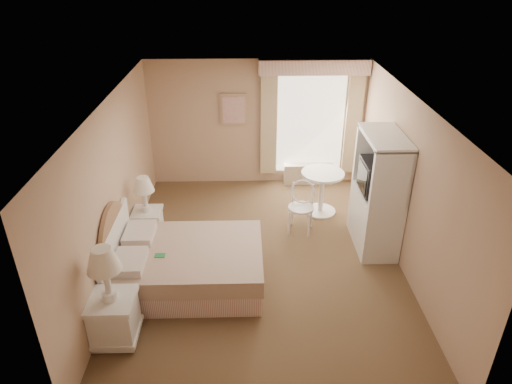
{
  "coord_description": "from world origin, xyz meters",
  "views": [
    {
      "loc": [
        -0.24,
        -5.77,
        4.25
      ],
      "look_at": [
        -0.08,
        0.3,
        1.03
      ],
      "focal_mm": 32.0,
      "sensor_mm": 36.0,
      "label": 1
    }
  ],
  "objects_px": {
    "nightstand_far": "(147,217)",
    "cafe_chair": "(302,203)",
    "armoire": "(377,202)",
    "bed": "(184,264)",
    "nightstand_near": "(112,308)",
    "round_table": "(322,186)"
  },
  "relations": [
    {
      "from": "nightstand_far",
      "to": "cafe_chair",
      "type": "bearing_deg",
      "value": 5.48
    },
    {
      "from": "cafe_chair",
      "to": "armoire",
      "type": "relative_size",
      "value": 0.47
    },
    {
      "from": "nightstand_far",
      "to": "cafe_chair",
      "type": "height_order",
      "value": "nightstand_far"
    },
    {
      "from": "bed",
      "to": "armoire",
      "type": "xyz_separation_m",
      "value": [
        2.94,
        0.93,
        0.45
      ]
    },
    {
      "from": "nightstand_near",
      "to": "cafe_chair",
      "type": "bearing_deg",
      "value": 44.11
    },
    {
      "from": "nightstand_near",
      "to": "bed",
      "type": "bearing_deg",
      "value": 56.07
    },
    {
      "from": "nightstand_near",
      "to": "cafe_chair",
      "type": "height_order",
      "value": "nightstand_near"
    },
    {
      "from": "round_table",
      "to": "cafe_chair",
      "type": "relative_size",
      "value": 0.9
    },
    {
      "from": "bed",
      "to": "cafe_chair",
      "type": "bearing_deg",
      "value": 37.5
    },
    {
      "from": "nightstand_near",
      "to": "nightstand_far",
      "type": "distance_m",
      "value": 2.22
    },
    {
      "from": "round_table",
      "to": "armoire",
      "type": "relative_size",
      "value": 0.42
    },
    {
      "from": "nightstand_near",
      "to": "armoire",
      "type": "relative_size",
      "value": 0.7
    },
    {
      "from": "bed",
      "to": "nightstand_far",
      "type": "relative_size",
      "value": 1.84
    },
    {
      "from": "nightstand_far",
      "to": "round_table",
      "type": "height_order",
      "value": "nightstand_far"
    },
    {
      "from": "nightstand_far",
      "to": "armoire",
      "type": "height_order",
      "value": "armoire"
    },
    {
      "from": "nightstand_far",
      "to": "nightstand_near",
      "type": "bearing_deg",
      "value": -90.0
    },
    {
      "from": "nightstand_near",
      "to": "nightstand_far",
      "type": "height_order",
      "value": "nightstand_near"
    },
    {
      "from": "nightstand_near",
      "to": "nightstand_far",
      "type": "bearing_deg",
      "value": 90.0
    },
    {
      "from": "nightstand_far",
      "to": "armoire",
      "type": "bearing_deg",
      "value": -3.62
    },
    {
      "from": "bed",
      "to": "round_table",
      "type": "distance_m",
      "value": 3.0
    },
    {
      "from": "bed",
      "to": "nightstand_near",
      "type": "height_order",
      "value": "nightstand_near"
    },
    {
      "from": "nightstand_far",
      "to": "cafe_chair",
      "type": "xyz_separation_m",
      "value": [
        2.54,
        0.24,
        0.09
      ]
    }
  ]
}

